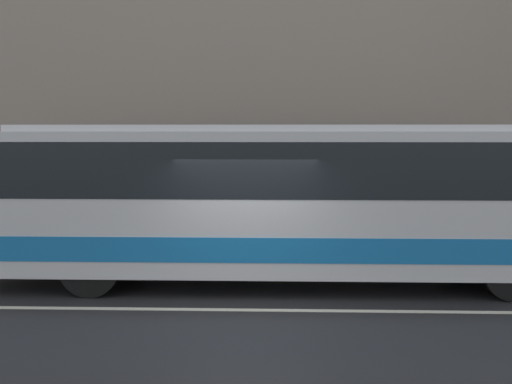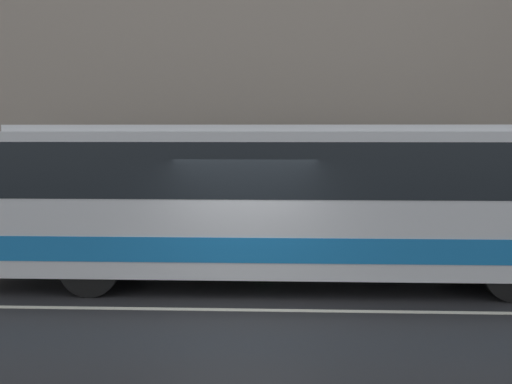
{
  "view_description": "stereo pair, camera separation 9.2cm",
  "coord_description": "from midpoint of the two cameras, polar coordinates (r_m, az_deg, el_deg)",
  "views": [
    {
      "loc": [
        0.49,
        -9.26,
        2.99
      ],
      "look_at": [
        0.14,
        1.83,
        1.79
      ],
      "focal_mm": 40.0,
      "sensor_mm": 36.0,
      "label": 1
    },
    {
      "loc": [
        0.58,
        -9.26,
        2.99
      ],
      "look_at": [
        0.14,
        1.83,
        1.79
      ],
      "focal_mm": 40.0,
      "sensor_mm": 36.0,
      "label": 2
    }
  ],
  "objects": [
    {
      "name": "ground_plane",
      "position": [
        9.75,
        -1.01,
        -11.72
      ],
      "size": [
        60.0,
        60.0,
        0.0
      ],
      "primitive_type": "plane",
      "color": "#262628"
    },
    {
      "name": "transit_bus",
      "position": [
        11.17,
        2.35,
        -0.26
      ],
      "size": [
        11.55,
        2.58,
        3.1
      ],
      "color": "silver",
      "rests_on": "ground_plane"
    },
    {
      "name": "lane_stripe",
      "position": [
        9.75,
        -1.01,
        -11.7
      ],
      "size": [
        54.0,
        0.14,
        0.01
      ],
      "color": "beige",
      "rests_on": "ground_plane"
    },
    {
      "name": "sidewalk",
      "position": [
        14.76,
        0.15,
        -5.19
      ],
      "size": [
        60.0,
        2.39,
        0.18
      ],
      "color": "#A09E99",
      "rests_on": "ground_plane"
    },
    {
      "name": "pedestrian_waiting",
      "position": [
        14.92,
        1.13,
        -1.7
      ],
      "size": [
        0.36,
        0.36,
        1.67
      ],
      "color": "#1E5933",
      "rests_on": "sidewalk"
    },
    {
      "name": "building_facade",
      "position": [
        15.99,
        0.34,
        14.72
      ],
      "size": [
        60.0,
        0.35,
        11.14
      ],
      "color": "gray",
      "rests_on": "ground_plane"
    }
  ]
}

